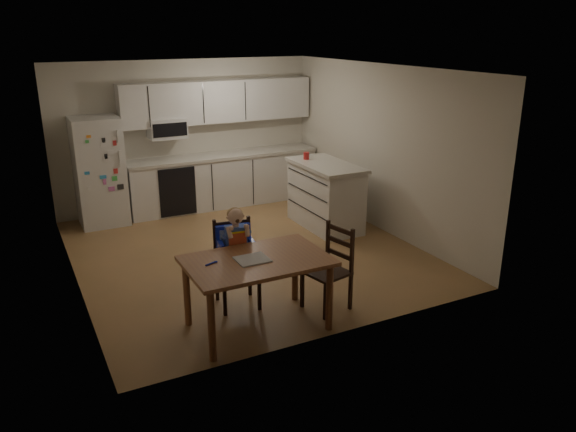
# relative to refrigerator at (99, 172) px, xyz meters

# --- Properties ---
(room) EXTENTS (4.52, 5.01, 2.51)m
(room) POSITION_rel_refrigerator_xyz_m (1.55, -1.67, 0.40)
(room) COLOR olive
(room) RESTS_ON ground
(refrigerator) EXTENTS (0.72, 0.70, 1.70)m
(refrigerator) POSITION_rel_refrigerator_xyz_m (0.00, 0.00, 0.00)
(refrigerator) COLOR silver
(refrigerator) RESTS_ON ground
(kitchen_run) EXTENTS (3.37, 0.62, 2.15)m
(kitchen_run) POSITION_rel_refrigerator_xyz_m (2.05, 0.09, 0.03)
(kitchen_run) COLOR silver
(kitchen_run) RESTS_ON ground
(kitchen_island) EXTENTS (0.72, 1.38, 1.02)m
(kitchen_island) POSITION_rel_refrigerator_xyz_m (3.08, -1.75, -0.34)
(kitchen_island) COLOR silver
(kitchen_island) RESTS_ON ground
(red_cup) EXTENTS (0.09, 0.09, 0.11)m
(red_cup) POSITION_rel_refrigerator_xyz_m (2.95, -1.37, 0.22)
(red_cup) COLOR red
(red_cup) RESTS_ON kitchen_island
(dining_table) EXTENTS (1.44, 0.93, 0.77)m
(dining_table) POSITION_rel_refrigerator_xyz_m (0.85, -4.15, -0.18)
(dining_table) COLOR brown
(dining_table) RESTS_ON ground
(napkin) EXTENTS (0.32, 0.28, 0.01)m
(napkin) POSITION_rel_refrigerator_xyz_m (0.80, -4.15, -0.07)
(napkin) COLOR #B5B5BA
(napkin) RESTS_ON dining_table
(toddler_spoon) EXTENTS (0.12, 0.06, 0.02)m
(toddler_spoon) POSITION_rel_refrigerator_xyz_m (0.39, -4.06, -0.07)
(toddler_spoon) COLOR #1829C5
(toddler_spoon) RESTS_ON dining_table
(chair_booster) EXTENTS (0.49, 0.49, 1.15)m
(chair_booster) POSITION_rel_refrigerator_xyz_m (0.86, -3.55, -0.15)
(chair_booster) COLOR black
(chair_booster) RESTS_ON ground
(chair_side) EXTENTS (0.50, 0.50, 0.95)m
(chair_side) POSITION_rel_refrigerator_xyz_m (1.79, -4.10, -0.31)
(chair_side) COLOR black
(chair_side) RESTS_ON ground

